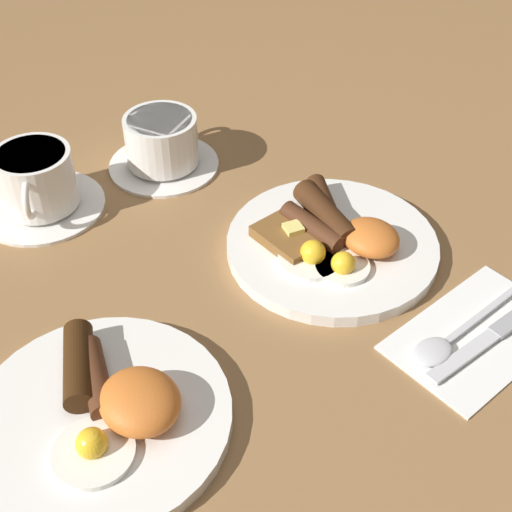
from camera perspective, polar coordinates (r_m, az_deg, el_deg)
The scene contains 8 objects.
ground_plane at distance 0.83m, azimuth 6.06°, elevation 0.45°, with size 3.00×3.00×0.00m, color olive.
breakfast_plate_near at distance 0.82m, azimuth 6.04°, elevation 1.23°, with size 0.24×0.24×0.05m.
breakfast_plate_far at distance 0.67m, azimuth -11.94°, elevation -12.10°, with size 0.24×0.24×0.05m.
teacup_near at distance 0.96m, azimuth -7.52°, elevation 8.83°, with size 0.15×0.15×0.07m.
teacup_far at distance 0.91m, azimuth -17.10°, elevation 5.49°, with size 0.15×0.15×0.08m.
napkin at distance 0.77m, azimuth 17.33°, elevation -5.98°, with size 0.12×0.19×0.01m, color white.
knife at distance 0.77m, azimuth 18.59°, elevation -5.86°, with size 0.03×0.17×0.01m.
spoon at distance 0.74m, azimuth 14.80°, elevation -6.75°, with size 0.03×0.16×0.01m.
Camera 1 is at (-0.41, 0.48, 0.54)m, focal length 50.00 mm.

